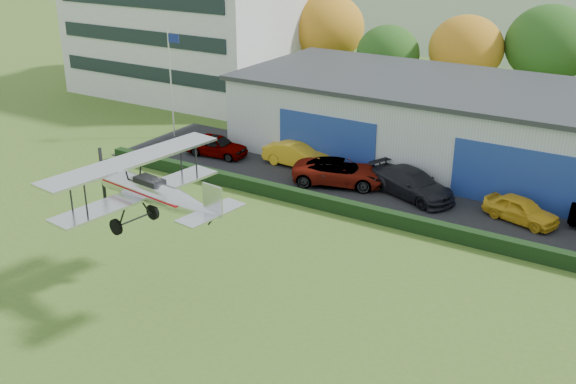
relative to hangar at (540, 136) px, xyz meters
The scene contains 12 objects.
apron 7.72m from the hangar, 105.99° to the right, with size 48.00×9.00×0.05m, color black.
hedge 12.16m from the hangar, 99.64° to the right, with size 46.00×0.60×0.80m, color black.
hangar is the anchor object (origin of this frame).
office_block 33.84m from the hangar, 167.99° to the left, with size 20.60×15.60×10.40m.
flagpole 25.68m from the hangar, 166.49° to the right, with size 1.05×0.10×8.00m.
tree_belt 13.63m from the hangar, 108.16° to the left, with size 75.70×13.22×10.12m.
car_0 21.21m from the hangar, 158.39° to the right, with size 1.78×4.42×1.51m, color gray.
car_1 15.36m from the hangar, 154.50° to the right, with size 1.67×4.79×1.58m, color gold.
car_2 12.89m from the hangar, 141.02° to the right, with size 2.64×5.73×1.59m, color gray.
car_3 9.40m from the hangar, 125.55° to the right, with size 2.29×5.63×1.63m, color black.
car_4 8.02m from the hangar, 82.63° to the right, with size 1.65×4.10×1.40m, color gold.
biplane 26.14m from the hangar, 113.56° to the right, with size 7.46×8.56×3.19m.
Camera 1 is at (12.97, -14.80, 15.51)m, focal length 42.23 mm.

